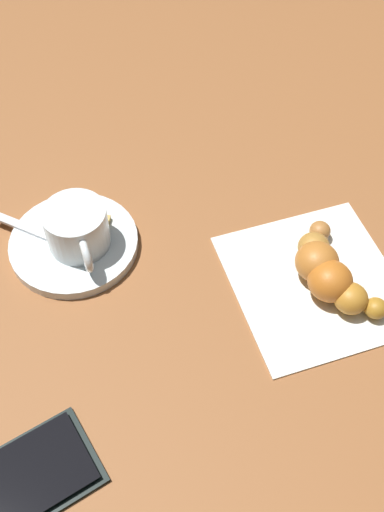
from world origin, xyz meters
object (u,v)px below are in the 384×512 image
espresso_cup (77,228)px  croissant (328,271)px  saucer (74,244)px  teaspoon (62,242)px  cell_phone (11,487)px  sugar_packet (81,221)px  napkin (315,282)px

espresso_cup → croissant: size_ratio=0.68×
saucer → teaspoon: bearing=20.5°
croissant → cell_phone: croissant is taller
espresso_cup → sugar_packet: size_ratio=1.42×
teaspoon → espresso_cup: bearing=-179.7°
espresso_cup → sugar_packet: (0.00, -0.03, -0.02)m
espresso_cup → croissant: espresso_cup is taller
saucer → croissant: bearing=168.9°
saucer → sugar_packet: (-0.01, -0.02, 0.01)m
sugar_packet → croissant: bearing=172.3°
saucer → napkin: saucer is taller
espresso_cup → cell_phone: bearing=82.1°
saucer → espresso_cup: size_ratio=1.56×
espresso_cup → cell_phone: espresso_cup is taller
espresso_cup → sugar_packet: 0.03m
napkin → cell_phone: cell_phone is taller
sugar_packet → croissant: croissant is taller
saucer → teaspoon: 0.01m
sugar_packet → cell_phone: 0.26m
croissant → cell_phone: (0.27, 0.19, -0.02)m
saucer → sugar_packet: size_ratio=2.21×
saucer → sugar_packet: bearing=-105.3°
espresso_cup → teaspoon: espresso_cup is taller
saucer → croissant: 0.25m
sugar_packet → croissant: (-0.24, 0.07, 0.01)m
sugar_packet → croissant: size_ratio=0.48×
teaspoon → croissant: (-0.26, 0.04, 0.01)m
saucer → cell_phone: 0.24m
saucer → cell_phone: size_ratio=0.85×
saucer → cell_phone: bearing=84.1°
sugar_packet → croissant: 0.25m
napkin → cell_phone: size_ratio=1.09×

